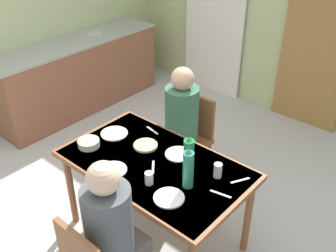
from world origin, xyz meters
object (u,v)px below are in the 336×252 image
(dining_table, at_px, (155,171))
(serving_bowl_center, at_px, (89,143))
(kitchen_counter, at_px, (78,74))
(water_bottle_green_near, at_px, (189,154))
(water_bottle_green_far, at_px, (188,169))
(person_near_diner, at_px, (110,221))
(person_far_diner, at_px, (181,114))
(chair_far_diner, at_px, (189,135))

(dining_table, bearing_deg, serving_bowl_center, -161.25)
(kitchen_counter, bearing_deg, water_bottle_green_near, -19.67)
(water_bottle_green_far, height_order, serving_bowl_center, water_bottle_green_far)
(person_near_diner, bearing_deg, serving_bowl_center, 149.15)
(water_bottle_green_far, bearing_deg, serving_bowl_center, -171.14)
(kitchen_counter, height_order, person_far_diner, person_far_diner)
(person_far_diner, bearing_deg, person_near_diner, 111.24)
(water_bottle_green_near, distance_m, serving_bowl_center, 0.82)
(chair_far_diner, xyz_separation_m, water_bottle_green_near, (0.50, -0.66, 0.38))
(chair_far_diner, height_order, person_far_diner, person_far_diner)
(person_far_diner, height_order, water_bottle_green_far, person_far_diner)
(person_far_diner, distance_m, water_bottle_green_far, 0.93)
(dining_table, relative_size, chair_far_diner, 1.62)
(chair_far_diner, relative_size, water_bottle_green_near, 3.18)
(kitchen_counter, bearing_deg, dining_table, -23.93)
(water_bottle_green_near, bearing_deg, kitchen_counter, 160.33)
(kitchen_counter, relative_size, chair_far_diner, 2.58)
(kitchen_counter, relative_size, water_bottle_green_near, 8.21)
(person_near_diner, bearing_deg, person_far_diner, 111.24)
(person_far_diner, relative_size, water_bottle_green_far, 2.47)
(dining_table, bearing_deg, person_near_diner, -70.88)
(person_far_diner, distance_m, water_bottle_green_near, 0.73)
(water_bottle_green_far, bearing_deg, kitchen_counter, 158.11)
(chair_far_diner, bearing_deg, person_near_diner, 109.33)
(chair_far_diner, relative_size, water_bottle_green_far, 2.79)
(kitchen_counter, xyz_separation_m, person_near_diner, (2.48, -1.64, 0.33))
(dining_table, relative_size, water_bottle_green_near, 5.16)
(chair_far_diner, distance_m, person_far_diner, 0.31)
(dining_table, distance_m, water_bottle_green_near, 0.33)
(dining_table, distance_m, serving_bowl_center, 0.58)
(water_bottle_green_near, bearing_deg, water_bottle_green_far, -52.66)
(kitchen_counter, height_order, chair_far_diner, kitchen_counter)
(person_near_diner, bearing_deg, water_bottle_green_near, 89.52)
(dining_table, bearing_deg, chair_far_diner, 109.51)
(person_far_diner, bearing_deg, serving_bowl_center, 72.10)
(person_near_diner, distance_m, person_far_diner, 1.36)
(water_bottle_green_near, distance_m, water_bottle_green_far, 0.20)
(chair_far_diner, xyz_separation_m, serving_bowl_center, (-0.26, -0.95, 0.28))
(dining_table, xyz_separation_m, chair_far_diner, (-0.27, 0.77, -0.17))
(chair_far_diner, bearing_deg, serving_bowl_center, 74.53)
(person_near_diner, bearing_deg, dining_table, 109.12)
(person_near_diner, relative_size, water_bottle_green_near, 2.82)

